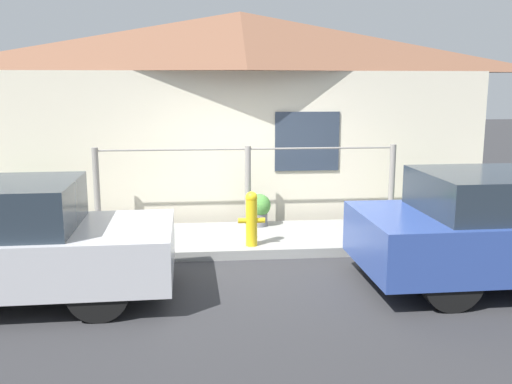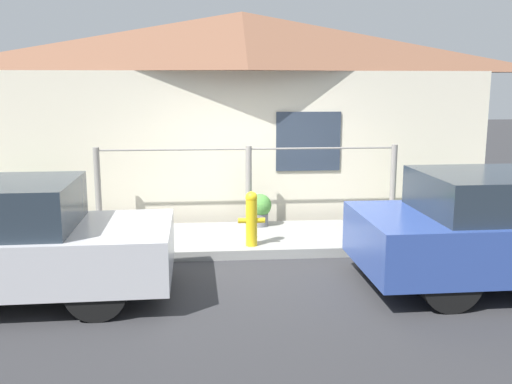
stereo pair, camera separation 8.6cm
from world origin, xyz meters
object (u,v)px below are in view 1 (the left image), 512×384
Objects in this scene: fire_hydrant at (251,217)px; potted_plant_by_fence at (28,207)px; potted_plant_near_hydrant at (259,208)px; potted_plant_corner at (436,202)px.

potted_plant_by_fence is at bearing 161.45° from fire_hydrant.
potted_plant_near_hydrant is 2.87m from potted_plant_corner.
potted_plant_corner is at bearing 16.75° from fire_hydrant.
potted_plant_near_hydrant is at bearing 176.13° from potted_plant_corner.
fire_hydrant is 3.23m from potted_plant_corner.
potted_plant_near_hydrant is 3.60m from potted_plant_by_fence.
potted_plant_by_fence is 1.07× the size of potted_plant_corner.
fire_hydrant is 1.15m from potted_plant_near_hydrant.
fire_hydrant is 1.14× the size of potted_plant_by_fence.
potted_plant_corner is (2.86, -0.19, 0.08)m from potted_plant_near_hydrant.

